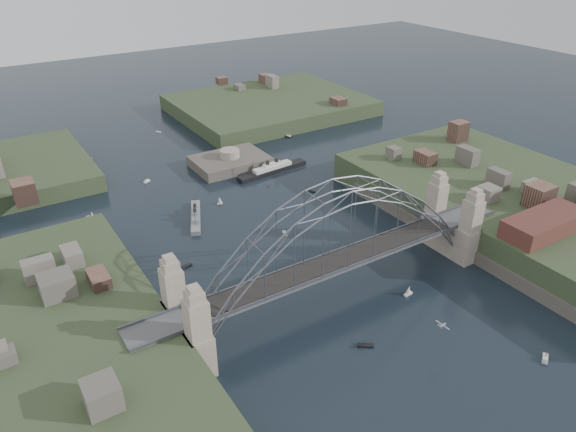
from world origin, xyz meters
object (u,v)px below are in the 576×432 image
at_px(naval_cruiser_near, 196,216).
at_px(ocean_liner, 272,170).
at_px(naval_cruiser_far, 77,167).
at_px(bridge, 339,244).
at_px(wharf_shed, 545,224).
at_px(fort_island, 230,167).

height_order(naval_cruiser_near, ocean_liner, ocean_liner).
relative_size(naval_cruiser_far, ocean_liner, 0.48).
distance_m(bridge, naval_cruiser_far, 97.89).
bearing_deg(bridge, naval_cruiser_far, 106.96).
xyz_separation_m(wharf_shed, naval_cruiser_far, (-72.36, 106.98, -9.26)).
relative_size(naval_cruiser_near, ocean_liner, 0.69).
bearing_deg(naval_cruiser_far, wharf_shed, -55.93).
distance_m(wharf_shed, naval_cruiser_far, 129.48).
distance_m(wharf_shed, ocean_liner, 77.19).
xyz_separation_m(bridge, ocean_liner, (20.47, 58.95, -11.43)).
relative_size(fort_island, naval_cruiser_near, 1.35).
bearing_deg(fort_island, ocean_liner, -52.55).
relative_size(bridge, naval_cruiser_far, 7.45).
bearing_deg(naval_cruiser_far, bridge, -73.04).
height_order(bridge, fort_island, bridge).
bearing_deg(ocean_liner, wharf_shed, -72.12).
height_order(bridge, naval_cruiser_far, bridge).
bearing_deg(naval_cruiser_far, naval_cruiser_near, -70.02).
bearing_deg(ocean_liner, naval_cruiser_near, -155.27).
bearing_deg(fort_island, bridge, -99.73).
bearing_deg(bridge, ocean_liner, 70.85).
distance_m(bridge, wharf_shed, 46.23).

